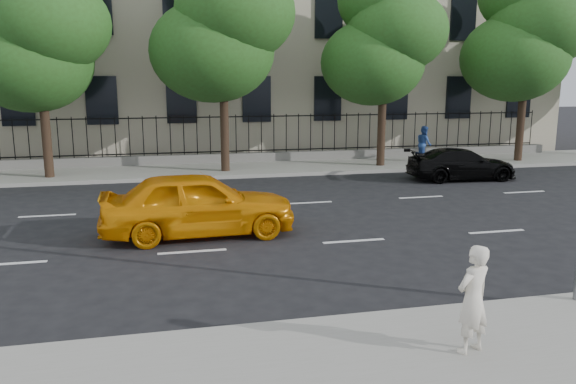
% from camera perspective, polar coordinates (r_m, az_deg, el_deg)
% --- Properties ---
extents(ground, '(120.00, 120.00, 0.00)m').
position_cam_1_polar(ground, '(11.99, 10.67, -8.25)').
color(ground, black).
rests_on(ground, ground).
extents(near_sidewalk, '(60.00, 4.00, 0.15)m').
position_cam_1_polar(near_sidewalk, '(8.75, 21.48, -16.09)').
color(near_sidewalk, gray).
rests_on(near_sidewalk, ground).
extents(far_sidewalk, '(60.00, 4.00, 0.15)m').
position_cam_1_polar(far_sidewalk, '(25.07, -2.02, 2.47)').
color(far_sidewalk, gray).
rests_on(far_sidewalk, ground).
extents(lane_markings, '(49.60, 4.62, 0.01)m').
position_cam_1_polar(lane_markings, '(16.26, 4.07, -2.78)').
color(lane_markings, silver).
rests_on(lane_markings, ground).
extents(iron_fence, '(30.00, 0.50, 2.20)m').
position_cam_1_polar(iron_fence, '(26.64, -2.71, 4.24)').
color(iron_fence, slate).
rests_on(iron_fence, far_sidewalk).
extents(tree_b, '(5.53, 5.12, 8.97)m').
position_cam_1_polar(tree_b, '(24.16, -23.97, 14.90)').
color(tree_b, '#382619').
rests_on(tree_b, far_sidewalk).
extents(tree_c, '(5.89, 5.50, 9.80)m').
position_cam_1_polar(tree_c, '(23.95, -6.66, 17.18)').
color(tree_c, '#382619').
rests_on(tree_c, far_sidewalk).
extents(tree_d, '(5.34, 4.94, 8.84)m').
position_cam_1_polar(tree_d, '(25.63, 9.73, 15.44)').
color(tree_d, '#382619').
rests_on(tree_d, far_sidewalk).
extents(tree_e, '(5.71, 5.31, 9.46)m').
position_cam_1_polar(tree_e, '(29.02, 23.10, 14.94)').
color(tree_e, '#382619').
rests_on(tree_e, far_sidewalk).
extents(yellow_taxi, '(5.00, 2.16, 1.68)m').
position_cam_1_polar(yellow_taxi, '(14.60, -9.11, -1.18)').
color(yellow_taxi, orange).
rests_on(yellow_taxi, ground).
extents(black_sedan, '(4.44, 2.01, 1.26)m').
position_cam_1_polar(black_sedan, '(23.52, 17.21, 2.73)').
color(black_sedan, black).
rests_on(black_sedan, ground).
extents(woman_near, '(0.68, 0.56, 1.59)m').
position_cam_1_polar(woman_near, '(8.48, 18.27, -10.30)').
color(woman_near, silver).
rests_on(woman_near, near_sidewalk).
extents(pedestrian_far, '(0.66, 0.83, 1.66)m').
position_cam_1_polar(pedestrian_far, '(27.33, 13.65, 4.82)').
color(pedestrian_far, '#274892').
rests_on(pedestrian_far, far_sidewalk).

